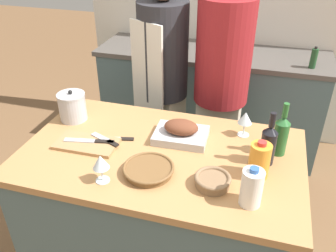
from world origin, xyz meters
The scene contains 22 objects.
kitchen_island centered at (0.00, 0.00, 0.45)m, with size 1.45×0.87×0.90m.
back_counter centered at (0.00, 1.51, 0.47)m, with size 2.00×0.60×0.93m.
back_wall centered at (0.00, 1.86, 1.27)m, with size 2.50×0.10×2.55m.
roasting_pan centered at (0.07, 0.14, 0.95)m, with size 0.29×0.22×0.11m.
wicker_basket centered at (-0.01, -0.18, 0.92)m, with size 0.25×0.25×0.04m.
cutting_board centered at (-0.40, -0.05, 0.91)m, with size 0.33×0.18×0.02m.
stock_pot centered at (-0.60, 0.18, 0.98)m, with size 0.16×0.16×0.19m.
mixing_bowl centered at (0.30, -0.19, 0.93)m, with size 0.17×0.17×0.05m.
juice_jug centered at (0.49, -0.06, 0.99)m, with size 0.10×0.10×0.19m.
milk_jug centered at (0.47, -0.26, 0.99)m, with size 0.09×0.09×0.19m.
wine_bottle_green centered at (0.52, 0.06, 1.01)m, with size 0.07×0.07×0.28m.
wine_bottle_dark centered at (0.58, 0.16, 1.01)m, with size 0.07×0.07×0.29m.
wine_glass_left centered at (0.39, 0.28, 1.01)m, with size 0.08×0.08×0.14m.
wine_glass_right centered at (-0.19, -0.29, 1.00)m, with size 0.08×0.08×0.14m.
knife_chef centered at (-0.38, -0.04, 0.92)m, with size 0.27×0.08×0.01m.
knife_paring centered at (-0.31, -0.01, 0.92)m, with size 0.19×0.10×0.01m.
knife_bread centered at (-0.26, 0.05, 0.90)m, with size 0.19×0.07×0.01m.
condiment_bottle_tall centered at (0.80, 1.35, 1.01)m, with size 0.05×0.05×0.17m.
condiment_bottle_short centered at (0.00, 1.65, 0.99)m, with size 0.05×0.05×0.14m.
condiment_bottle_extra centered at (-0.59, 1.51, 0.99)m, with size 0.07×0.07×0.14m.
person_cook_aproned centered at (-0.25, 0.84, 0.92)m, with size 0.37×0.39×1.66m.
person_cook_guest centered at (0.18, 0.82, 0.95)m, with size 0.37×0.37×1.73m.
Camera 1 is at (0.45, -1.43, 1.97)m, focal length 38.00 mm.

